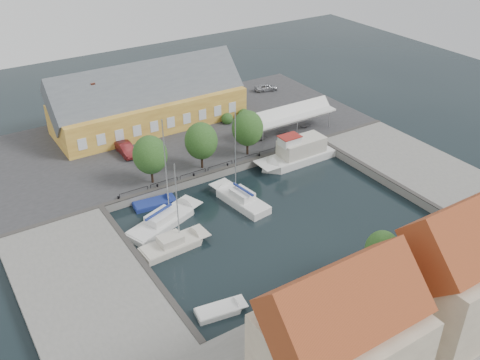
{
  "coord_description": "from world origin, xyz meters",
  "views": [
    {
      "loc": [
        -30.35,
        -41.72,
        34.85
      ],
      "look_at": [
        0.0,
        6.0,
        1.5
      ],
      "focal_mm": 40.0,
      "sensor_mm": 36.0,
      "label": 1
    }
  ],
  "objects_px": {
    "west_boat_b": "(173,246)",
    "launch_sw": "(220,312)",
    "car_silver": "(266,87)",
    "car_red": "(126,149)",
    "center_sailboat": "(240,200)",
    "west_boat_a": "(164,222)",
    "warehouse": "(144,103)",
    "launch_nw": "(154,204)",
    "tent_canopy": "(290,115)",
    "trawler": "(298,155)"
  },
  "relations": [
    {
      "from": "car_silver",
      "to": "car_red",
      "type": "height_order",
      "value": "car_red"
    },
    {
      "from": "west_boat_a",
      "to": "warehouse",
      "type": "bearing_deg",
      "value": 70.27
    },
    {
      "from": "tent_canopy",
      "to": "center_sailboat",
      "type": "xyz_separation_m",
      "value": [
        -15.5,
        -10.95,
        -3.32
      ]
    },
    {
      "from": "center_sailboat",
      "to": "tent_canopy",
      "type": "bearing_deg",
      "value": 35.23
    },
    {
      "from": "trawler",
      "to": "launch_sw",
      "type": "bearing_deg",
      "value": -141.06
    },
    {
      "from": "car_silver",
      "to": "west_boat_a",
      "type": "height_order",
      "value": "west_boat_a"
    },
    {
      "from": "center_sailboat",
      "to": "west_boat_a",
      "type": "relative_size",
      "value": 0.93
    },
    {
      "from": "west_boat_a",
      "to": "west_boat_b",
      "type": "height_order",
      "value": "west_boat_a"
    },
    {
      "from": "trawler",
      "to": "west_boat_b",
      "type": "xyz_separation_m",
      "value": [
        -22.87,
        -8.24,
        -0.76
      ]
    },
    {
      "from": "car_red",
      "to": "west_boat_b",
      "type": "distance_m",
      "value": 21.18
    },
    {
      "from": "car_silver",
      "to": "warehouse",
      "type": "bearing_deg",
      "value": 108.25
    },
    {
      "from": "west_boat_b",
      "to": "car_silver",
      "type": "bearing_deg",
      "value": 42.54
    },
    {
      "from": "car_silver",
      "to": "car_red",
      "type": "xyz_separation_m",
      "value": [
        -29.53,
        -9.22,
        0.11
      ]
    },
    {
      "from": "west_boat_b",
      "to": "warehouse",
      "type": "bearing_deg",
      "value": 71.4
    },
    {
      "from": "car_red",
      "to": "launch_nw",
      "type": "relative_size",
      "value": 0.91
    },
    {
      "from": "car_red",
      "to": "west_boat_a",
      "type": "xyz_separation_m",
      "value": [
        -2.28,
        -16.34,
        -1.52
      ]
    },
    {
      "from": "tent_canopy",
      "to": "warehouse",
      "type": "bearing_deg",
      "value": 140.14
    },
    {
      "from": "car_red",
      "to": "center_sailboat",
      "type": "relative_size",
      "value": 0.39
    },
    {
      "from": "car_red",
      "to": "west_boat_b",
      "type": "relative_size",
      "value": 0.46
    },
    {
      "from": "car_silver",
      "to": "center_sailboat",
      "type": "xyz_separation_m",
      "value": [
        -22.15,
        -26.52,
        -1.32
      ]
    },
    {
      "from": "center_sailboat",
      "to": "launch_nw",
      "type": "height_order",
      "value": "center_sailboat"
    },
    {
      "from": "launch_nw",
      "to": "tent_canopy",
      "type": "bearing_deg",
      "value": 13.35
    },
    {
      "from": "west_boat_a",
      "to": "launch_nw",
      "type": "bearing_deg",
      "value": 80.45
    },
    {
      "from": "warehouse",
      "to": "car_silver",
      "type": "relative_size",
      "value": 7.14
    },
    {
      "from": "tent_canopy",
      "to": "launch_nw",
      "type": "xyz_separation_m",
      "value": [
        -24.44,
        -5.8,
        -3.59
      ]
    },
    {
      "from": "tent_canopy",
      "to": "launch_sw",
      "type": "bearing_deg",
      "value": -136.67
    },
    {
      "from": "warehouse",
      "to": "launch_sw",
      "type": "height_order",
      "value": "warehouse"
    },
    {
      "from": "tent_canopy",
      "to": "car_silver",
      "type": "bearing_deg",
      "value": 66.87
    },
    {
      "from": "car_red",
      "to": "west_boat_a",
      "type": "distance_m",
      "value": 16.57
    },
    {
      "from": "west_boat_a",
      "to": "west_boat_b",
      "type": "bearing_deg",
      "value": -102.42
    },
    {
      "from": "west_boat_b",
      "to": "launch_sw",
      "type": "relative_size",
      "value": 2.12
    },
    {
      "from": "west_boat_a",
      "to": "launch_sw",
      "type": "bearing_deg",
      "value": -96.16
    },
    {
      "from": "warehouse",
      "to": "launch_sw",
      "type": "distance_m",
      "value": 40.68
    },
    {
      "from": "car_silver",
      "to": "launch_sw",
      "type": "xyz_separation_m",
      "value": [
        -33.45,
        -40.86,
        -1.59
      ]
    },
    {
      "from": "warehouse",
      "to": "launch_nw",
      "type": "height_order",
      "value": "warehouse"
    },
    {
      "from": "car_silver",
      "to": "west_boat_b",
      "type": "distance_m",
      "value": 44.53
    },
    {
      "from": "car_red",
      "to": "trawler",
      "type": "height_order",
      "value": "trawler"
    },
    {
      "from": "car_red",
      "to": "center_sailboat",
      "type": "xyz_separation_m",
      "value": [
        7.37,
        -17.3,
        -1.43
      ]
    },
    {
      "from": "warehouse",
      "to": "west_boat_b",
      "type": "xyz_separation_m",
      "value": [
        -9.55,
        -28.37,
        -4.17
      ]
    },
    {
      "from": "west_boat_a",
      "to": "launch_sw",
      "type": "height_order",
      "value": "west_boat_a"
    },
    {
      "from": "car_silver",
      "to": "trawler",
      "type": "bearing_deg",
      "value": 169.59
    },
    {
      "from": "trawler",
      "to": "launch_nw",
      "type": "bearing_deg",
      "value": 178.72
    },
    {
      "from": "west_boat_b",
      "to": "launch_sw",
      "type": "height_order",
      "value": "west_boat_b"
    },
    {
      "from": "tent_canopy",
      "to": "car_red",
      "type": "height_order",
      "value": "tent_canopy"
    },
    {
      "from": "warehouse",
      "to": "launch_nw",
      "type": "relative_size",
      "value": 5.43
    },
    {
      "from": "car_silver",
      "to": "west_boat_a",
      "type": "relative_size",
      "value": 0.31
    },
    {
      "from": "warehouse",
      "to": "tent_canopy",
      "type": "bearing_deg",
      "value": -39.86
    },
    {
      "from": "west_boat_a",
      "to": "car_silver",
      "type": "bearing_deg",
      "value": 38.79
    },
    {
      "from": "car_silver",
      "to": "car_red",
      "type": "relative_size",
      "value": 0.83
    },
    {
      "from": "west_boat_a",
      "to": "trawler",
      "type": "bearing_deg",
      "value": 9.63
    }
  ]
}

